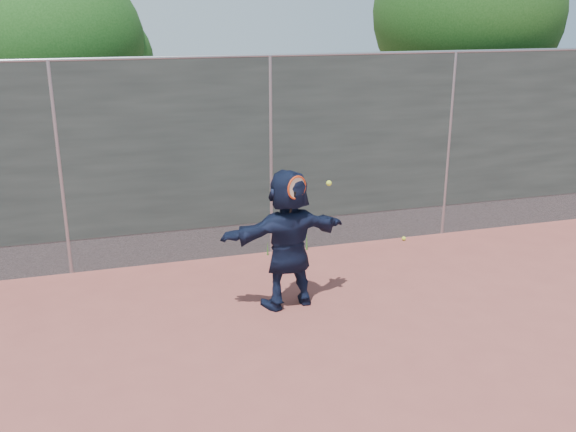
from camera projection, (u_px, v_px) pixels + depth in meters
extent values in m
plane|color=#9E4C42|center=(357.00, 363.00, 6.90)|extent=(80.00, 80.00, 0.00)
imported|color=#121A33|center=(288.00, 239.00, 8.02)|extent=(1.72, 0.74, 1.79)
sphere|color=#D7F336|center=(404.00, 238.00, 10.55)|extent=(0.07, 0.07, 0.07)
cube|color=#38423D|center=(271.00, 142.00, 9.55)|extent=(20.00, 0.04, 2.50)
cube|color=slate|center=(271.00, 236.00, 10.01)|extent=(20.00, 0.03, 0.50)
cylinder|color=gray|center=(270.00, 55.00, 9.17)|extent=(20.00, 0.05, 0.05)
cylinder|color=gray|center=(60.00, 172.00, 8.81)|extent=(0.06, 0.06, 3.00)
cylinder|color=gray|center=(271.00, 158.00, 9.63)|extent=(0.06, 0.06, 3.00)
cylinder|color=gray|center=(448.00, 146.00, 10.45)|extent=(0.06, 0.06, 3.00)
torus|color=red|center=(297.00, 188.00, 7.63)|extent=(0.28, 0.15, 0.29)
cylinder|color=beige|center=(297.00, 188.00, 7.63)|extent=(0.23, 0.11, 0.25)
cylinder|color=black|center=(292.00, 204.00, 7.69)|extent=(0.08, 0.13, 0.33)
sphere|color=#D7F336|center=(329.00, 183.00, 7.81)|extent=(0.07, 0.07, 0.07)
cylinder|color=#382314|center=(457.00, 130.00, 12.92)|extent=(0.28, 0.28, 2.60)
sphere|color=#23561C|center=(467.00, 11.00, 12.21)|extent=(3.60, 3.60, 3.60)
sphere|color=#23561C|center=(492.00, 30.00, 12.70)|extent=(2.52, 2.52, 2.52)
cylinder|color=#382314|center=(69.00, 155.00, 11.67)|extent=(0.28, 0.28, 2.20)
sphere|color=#23561C|center=(57.00, 46.00, 11.07)|extent=(3.00, 3.00, 3.00)
sphere|color=#23561C|center=(95.00, 62.00, 11.51)|extent=(2.10, 2.10, 2.10)
cone|color=#387226|center=(289.00, 244.00, 10.01)|extent=(0.03, 0.03, 0.26)
cone|color=#387226|center=(307.00, 241.00, 10.10)|extent=(0.03, 0.03, 0.30)
cone|color=#387226|center=(268.00, 248.00, 9.90)|extent=(0.03, 0.03, 0.22)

